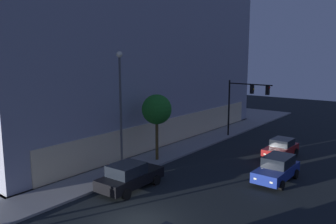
{
  "coord_description": "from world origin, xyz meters",
  "views": [
    {
      "loc": [
        -11.76,
        -11.23,
        8.58
      ],
      "look_at": [
        7.89,
        4.15,
        4.49
      ],
      "focal_mm": 35.65,
      "sensor_mm": 36.0,
      "label": 1
    }
  ],
  "objects": [
    {
      "name": "traffic_light_far_corner",
      "position": [
        20.33,
        3.73,
        4.51
      ],
      "size": [
        0.61,
        4.95,
        6.03
      ],
      "color": "black",
      "rests_on": "sidewalk_corner"
    },
    {
      "name": "ground_plane",
      "position": [
        0.0,
        0.0,
        0.0
      ],
      "size": [
        120.0,
        120.0,
        0.0
      ],
      "primitive_type": "plane",
      "color": "black"
    },
    {
      "name": "street_lamp_sidewalk",
      "position": [
        4.56,
        5.82,
        5.63
      ],
      "size": [
        0.44,
        0.44,
        8.85
      ],
      "color": "#4E4E4E",
      "rests_on": "sidewalk_corner"
    },
    {
      "name": "car_blue",
      "position": [
        10.61,
        -3.44,
        0.88
      ],
      "size": [
        4.56,
        2.11,
        1.74
      ],
      "color": "navy",
      "rests_on": "ground"
    },
    {
      "name": "car_black",
      "position": [
        3.16,
        3.66,
        0.88
      ],
      "size": [
        4.82,
        2.35,
        1.76
      ],
      "color": "black",
      "rests_on": "ground"
    },
    {
      "name": "modern_building",
      "position": [
        14.1,
        24.03,
        9.67
      ],
      "size": [
        34.01,
        31.82,
        19.48
      ],
      "color": "#4C4C51",
      "rests_on": "ground"
    },
    {
      "name": "sidewalk_tree",
      "position": [
        8.86,
        6.08,
        4.35
      ],
      "size": [
        2.46,
        2.46,
        5.47
      ],
      "color": "brown",
      "rests_on": "sidewalk_corner"
    },
    {
      "name": "car_red",
      "position": [
        16.24,
        -1.73,
        0.83
      ],
      "size": [
        4.25,
        2.05,
        1.63
      ],
      "color": "maroon",
      "rests_on": "ground"
    }
  ]
}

